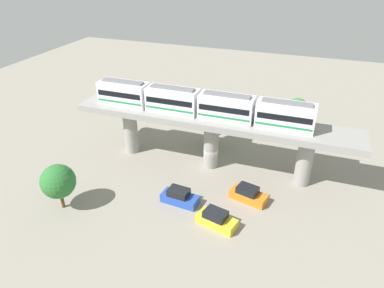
# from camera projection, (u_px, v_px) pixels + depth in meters

# --- Properties ---
(ground_plane) EXTENTS (120.00, 120.00, 0.00)m
(ground_plane) POSITION_uv_depth(u_px,v_px,m) (210.00, 166.00, 47.12)
(ground_plane) COLOR gray
(viaduct) EXTENTS (5.20, 35.80, 7.12)m
(viaduct) POSITION_uv_depth(u_px,v_px,m) (212.00, 128.00, 44.39)
(viaduct) COLOR #999691
(viaduct) RESTS_ON ground
(train) EXTENTS (2.64, 27.45, 3.24)m
(train) POSITION_uv_depth(u_px,v_px,m) (199.00, 103.00, 43.40)
(train) COLOR white
(train) RESTS_ON viaduct
(parked_car_blue) EXTENTS (2.16, 4.34, 1.76)m
(parked_car_blue) POSITION_uv_depth(u_px,v_px,m) (180.00, 197.00, 40.00)
(parked_car_blue) COLOR #284CB7
(parked_car_blue) RESTS_ON ground
(parked_car_orange) EXTENTS (2.75, 4.51, 1.76)m
(parked_car_orange) POSITION_uv_depth(u_px,v_px,m) (248.00, 195.00, 40.40)
(parked_car_orange) COLOR orange
(parked_car_orange) RESTS_ON ground
(parked_car_yellow) EXTENTS (2.73, 4.50, 1.76)m
(parked_car_yellow) POSITION_uv_depth(u_px,v_px,m) (216.00, 219.00, 36.73)
(parked_car_yellow) COLOR yellow
(parked_car_yellow) RESTS_ON ground
(tree_near_viaduct) EXTENTS (3.30, 3.30, 5.67)m
(tree_near_viaduct) POSITION_uv_depth(u_px,v_px,m) (297.00, 109.00, 53.55)
(tree_near_viaduct) COLOR brown
(tree_near_viaduct) RESTS_ON ground
(tree_mid_lot) EXTENTS (3.96, 3.96, 5.86)m
(tree_mid_lot) POSITION_uv_depth(u_px,v_px,m) (215.00, 122.00, 49.90)
(tree_mid_lot) COLOR brown
(tree_mid_lot) RESTS_ON ground
(tree_far_corner) EXTENTS (3.76, 3.76, 5.35)m
(tree_far_corner) POSITION_uv_depth(u_px,v_px,m) (58.00, 182.00, 37.96)
(tree_far_corner) COLOR brown
(tree_far_corner) RESTS_ON ground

